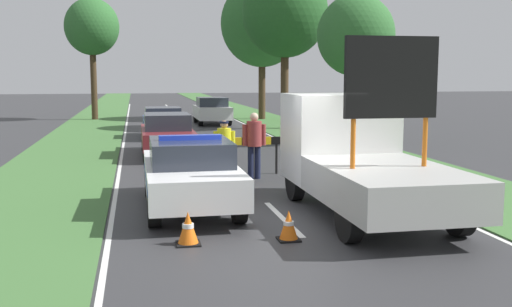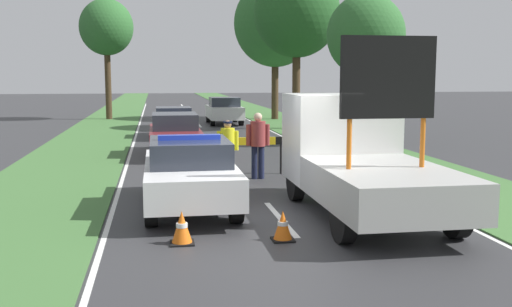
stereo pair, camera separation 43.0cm
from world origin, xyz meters
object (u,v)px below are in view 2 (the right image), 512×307
police_officer (228,145)px  roadside_tree_near_right (275,24)px  roadside_tree_near_left (366,36)px  roadside_tree_mid_right (106,28)px  traffic_cone_centre_front (182,228)px  queued_car_wagon_maroon (175,133)px  queued_car_van_white (224,110)px  work_truck (357,156)px  police_car (189,172)px  traffic_cone_near_police (283,226)px  pedestrian_civilian (258,140)px  roadside_tree_mid_left (297,13)px  queued_car_hatch_blue (174,121)px  road_barrier (246,144)px

police_officer → roadside_tree_near_right: (5.55, 21.35, 4.98)m
roadside_tree_near_left → roadside_tree_mid_right: roadside_tree_mid_right is taller
traffic_cone_centre_front → queued_car_wagon_maroon: (0.26, 11.29, 0.49)m
queued_car_van_white → roadside_tree_mid_right: roadside_tree_mid_right is taller
traffic_cone_centre_front → queued_car_van_white: size_ratio=0.14×
work_truck → roadside_tree_near_right: bearing=-100.4°
police_car → police_officer: police_officer is taller
roadside_tree_near_left → roadside_tree_mid_right: 19.13m
traffic_cone_near_police → traffic_cone_centre_front: 1.71m
traffic_cone_near_police → roadside_tree_near_right: (5.31, 27.27, 5.68)m
work_truck → pedestrian_civilian: (-1.38, 4.13, -0.10)m
work_truck → roadside_tree_mid_right: bearing=-78.4°
work_truck → traffic_cone_near_police: bearing=42.0°
police_car → roadside_tree_mid_left: bearing=71.0°
traffic_cone_centre_front → roadside_tree_near_right: bearing=75.5°
traffic_cone_centre_front → queued_car_wagon_maroon: size_ratio=0.12×
roadside_tree_mid_left → roadside_tree_mid_right: (-10.10, 8.40, -0.26)m
police_car → queued_car_wagon_maroon: size_ratio=1.04×
queued_car_hatch_blue → roadside_tree_near_right: size_ratio=0.45×
traffic_cone_centre_front → roadside_tree_near_left: size_ratio=0.09×
traffic_cone_centre_front → roadside_tree_near_left: bearing=59.4°
police_car → queued_car_hatch_blue: (0.11, 14.76, -0.07)m
queued_car_wagon_maroon → road_barrier: bearing=111.9°
traffic_cone_centre_front → queued_car_wagon_maroon: 11.31m
work_truck → police_officer: (-2.22, 3.93, -0.20)m
police_car → roadside_tree_mid_right: (-3.58, 26.19, 4.89)m
police_officer → roadside_tree_near_right: roadside_tree_near_right is taller
roadside_tree_mid_left → roadside_tree_mid_right: roadside_tree_mid_left is taller
roadside_tree_near_right → queued_car_wagon_maroon: bearing=-113.1°
police_car → queued_car_van_white: size_ratio=1.14×
roadside_tree_near_left → roadside_tree_near_right: size_ratio=0.70×
roadside_tree_near_left → roadside_tree_mid_left: bearing=99.7°
queued_car_van_white → roadside_tree_near_right: 6.91m
roadside_tree_mid_left → roadside_tree_mid_right: size_ratio=1.11×
traffic_cone_near_police → queued_car_hatch_blue: 17.60m
work_truck → road_barrier: 5.08m
police_officer → traffic_cone_near_police: 5.97m
traffic_cone_near_police → traffic_cone_centre_front: size_ratio=0.93×
roadside_tree_near_left → queued_car_van_white: bearing=112.8°
traffic_cone_near_police → roadside_tree_mid_left: bearing=76.1°
road_barrier → traffic_cone_near_police: size_ratio=4.87×
queued_car_wagon_maroon → pedestrian_civilian: bearing=111.5°
pedestrian_civilian → traffic_cone_centre_front: size_ratio=3.21×
police_officer → queued_car_van_white: police_officer is taller
police_car → pedestrian_civilian: size_ratio=2.63×
queued_car_hatch_blue → queued_car_wagon_maroon: bearing=88.7°
police_car → pedestrian_civilian: (2.04, 3.33, 0.28)m
pedestrian_civilian → road_barrier: bearing=84.8°
police_car → roadside_tree_mid_right: roadside_tree_mid_right is taller
roadside_tree_mid_left → road_barrier: bearing=-108.9°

